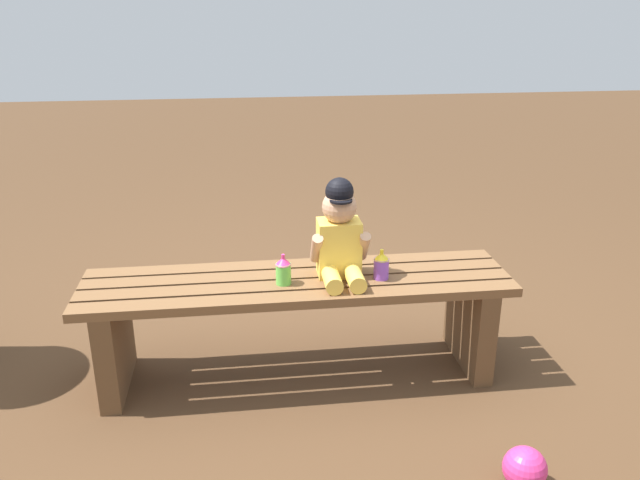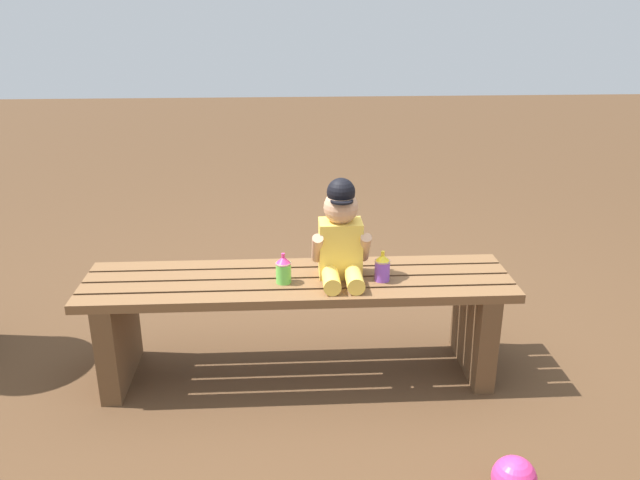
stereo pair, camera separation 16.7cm
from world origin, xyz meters
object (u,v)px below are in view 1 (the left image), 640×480
object	(u,v)px
sippy_cup_right	(381,265)
sippy_cup_left	(283,270)
child_figure	(340,235)
park_bench	(298,309)
toy_ball	(525,468)

from	to	relation	value
sippy_cup_right	sippy_cup_left	bearing A→B (deg)	180.00
child_figure	sippy_cup_right	bearing A→B (deg)	-15.55
park_bench	sippy_cup_right	distance (m)	0.39
toy_ball	park_bench	bearing A→B (deg)	130.86
sippy_cup_left	sippy_cup_right	world-z (taller)	same
child_figure	sippy_cup_left	xyz separation A→B (m)	(-0.23, -0.05, -0.12)
sippy_cup_left	park_bench	bearing A→B (deg)	35.49
park_bench	sippy_cup_left	bearing A→B (deg)	-144.51
sippy_cup_right	toy_ball	world-z (taller)	sippy_cup_right
child_figure	toy_ball	world-z (taller)	child_figure
child_figure	sippy_cup_right	world-z (taller)	child_figure
sippy_cup_right	toy_ball	size ratio (longest dim) A/B	0.87
park_bench	child_figure	xyz separation A→B (m)	(0.17, 0.00, 0.31)
child_figure	toy_ball	bearing A→B (deg)	-57.46
toy_ball	child_figure	bearing A→B (deg)	122.54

